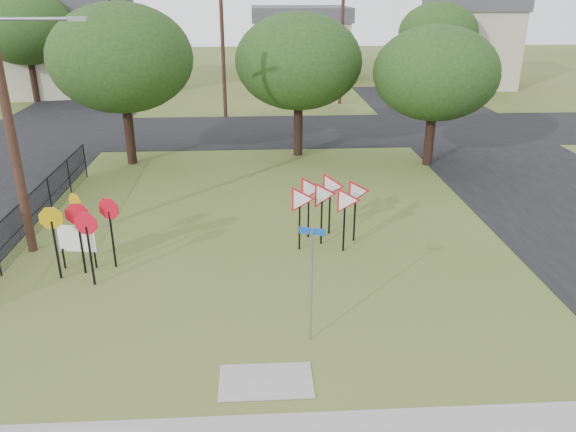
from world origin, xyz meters
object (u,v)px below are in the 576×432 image
object	(u,v)px
street_name_sign	(311,277)
stop_sign_cluster	(81,220)
yield_sign_cluster	(327,196)
info_board	(77,240)

from	to	relation	value
street_name_sign	stop_sign_cluster	distance (m)	7.27
yield_sign_cluster	info_board	bearing A→B (deg)	-169.67
stop_sign_cluster	info_board	world-z (taller)	stop_sign_cluster
street_name_sign	stop_sign_cluster	xyz separation A→B (m)	(-6.22, 3.76, -0.01)
street_name_sign	info_board	bearing A→B (deg)	148.06
yield_sign_cluster	info_board	distance (m)	7.71
stop_sign_cluster	yield_sign_cluster	size ratio (longest dim) A/B	0.79
stop_sign_cluster	info_board	distance (m)	0.85
street_name_sign	stop_sign_cluster	world-z (taller)	street_name_sign
street_name_sign	info_board	world-z (taller)	street_name_sign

